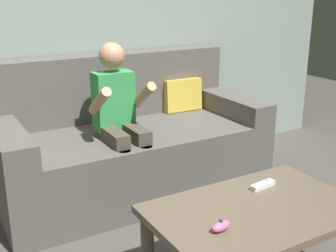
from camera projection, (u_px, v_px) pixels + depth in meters
The scene contains 5 objects.
couch at pixel (130, 145), 2.90m from camera, with size 1.72×0.80×0.88m.
person_seated_on_couch at pixel (120, 116), 2.60m from camera, with size 0.33×0.41×1.00m.
coffee_table at pixel (255, 220), 1.91m from camera, with size 0.91×0.59×0.40m.
game_remote_white_near_edge at pixel (263, 185), 2.08m from camera, with size 0.14×0.05×0.03m.
nunchuk_pink at pixel (221, 226), 1.71m from camera, with size 0.10×0.06×0.05m.
Camera 1 is at (-1.03, -1.39, 1.31)m, focal length 46.70 mm.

